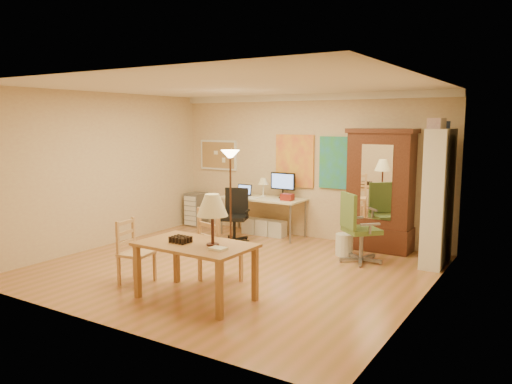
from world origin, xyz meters
The scene contains 16 objects.
floor centered at (0.00, 0.00, 0.00)m, with size 5.50×5.50×0.00m, color olive.
crown_molding centered at (0.00, 2.46, 2.64)m, with size 5.50×0.08×0.12m, color white.
corkboard centered at (-2.05, 2.47, 1.50)m, with size 0.90×0.04×0.62m, color tan.
art_panel_left centered at (-0.25, 2.47, 1.45)m, with size 0.80×0.04×1.00m, color yellow.
art_panel_right centered at (0.65, 2.47, 1.45)m, with size 0.75×0.04×0.95m, color teal.
dining_table centered at (0.44, -1.32, 0.84)m, with size 1.44×0.89×1.33m.
ladder_chair_back centered at (0.19, -0.64, 0.48)m, with size 0.59×0.57×1.04m.
ladder_chair_left centered at (-0.74, -1.28, 0.41)m, with size 0.45×0.47×0.88m.
torchiere_lamp centered at (-0.60, 0.81, 1.38)m, with size 0.31×0.31×1.73m.
computer_desk centered at (-0.72, 2.16, 0.45)m, with size 1.63×0.71×1.23m.
office_chair_black centered at (-0.93, 1.42, 0.26)m, with size 0.60×0.60×0.98m.
office_chair_green centered at (1.49, 1.31, 0.30)m, with size 0.71×0.71×1.10m.
drawer_cart centered at (-2.47, 2.21, 0.35)m, with size 0.35×0.42×0.69m.
armoire centered at (1.52, 2.24, 0.90)m, with size 1.13×0.54×2.08m.
bookshelf centered at (2.55, 1.80, 1.04)m, with size 0.31×0.83×2.09m.
wastebin centered at (1.15, 1.58, 0.18)m, with size 0.29×0.29×0.36m, color silver.
Camera 1 is at (4.13, -6.02, 2.19)m, focal length 35.00 mm.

